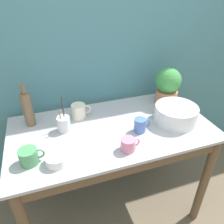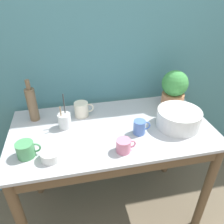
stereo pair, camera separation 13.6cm
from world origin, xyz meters
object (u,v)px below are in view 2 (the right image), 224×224
Objects in this scene: bottle_tall at (32,104)px; utensil_cup at (65,121)px; potted_plant at (174,89)px; mug_blue at (140,127)px; mug_pink at (124,146)px; mug_cream at (82,109)px; bowl_wash_large at (179,118)px; mug_green at (26,150)px; bowl_small_enamel_white at (51,155)px.

bottle_tall reaches higher than utensil_cup.
potted_plant reaches higher than mug_blue.
mug_blue is (-0.34, -0.27, -0.10)m from potted_plant.
mug_cream reaches higher than mug_pink.
bowl_wash_large is at bearing -106.45° from potted_plant.
mug_cream is (0.34, 0.35, 0.01)m from mug_green.
bowl_small_enamel_white is at bearing -117.06° from mug_cream.
bowl_small_enamel_white is at bearing -74.29° from bottle_tall.
mug_blue is (0.14, 0.14, 0.01)m from mug_pink.
potted_plant is at bearing 38.18° from mug_blue.
potted_plant is 0.27m from bowl_wash_large.
utensil_cup reaches higher than bowl_wash_large.
mug_pink is 0.46m from mug_cream.
bowl_wash_large is 0.74m from utensil_cup.
bottle_tall is 2.60× the size of bowl_small_enamel_white.
bowl_wash_large is 0.27m from mug_blue.
mug_blue is 0.97× the size of bowl_small_enamel_white.
bottle_tall is 2.57× the size of mug_pink.
bowl_wash_large is 0.82m from bowl_small_enamel_white.
mug_pink is 0.40m from bowl_small_enamel_white.
bowl_wash_large is at bearing 5.42° from mug_blue.
bottle_tall is 1.29× the size of utensil_cup.
mug_blue reaches higher than mug_pink.
mug_blue is at bearing 5.71° from mug_green.
bowl_wash_large is 2.46× the size of mug_pink.
mug_blue is 0.80× the size of mug_cream.
potted_plant is 0.81m from utensil_cup.
potted_plant is at bearing 7.53° from utensil_cup.
bowl_wash_large is at bearing 21.95° from mug_pink.
utensil_cup is (-0.32, 0.30, 0.01)m from mug_pink.
bowl_small_enamel_white is at bearing -21.33° from mug_green.
bowl_small_enamel_white is at bearing -106.25° from utensil_cup.
mug_blue is at bearing 45.24° from mug_pink.
utensil_cup is at bearing 160.03° from mug_blue.
bottle_tall is 2.67× the size of mug_blue.
mug_cream reaches higher than mug_blue.
potted_plant reaches higher than mug_green.
mug_cream is (-0.19, 0.42, 0.01)m from mug_pink.
mug_blue is at bearing -174.58° from bowl_wash_large.
potted_plant is 1.07m from mug_green.
potted_plant is 1.24× the size of utensil_cup.
mug_pink is 1.04× the size of mug_blue.
utensil_cup reaches higher than bowl_small_enamel_white.
bottle_tall is (-1.00, 0.03, -0.03)m from potted_plant.
mug_blue is (-0.27, -0.03, -0.01)m from bowl_wash_large.
bottle_tall is at bearing 139.52° from mug_pink.
potted_plant is 0.97m from bowl_small_enamel_white.
mug_green is at bearing -92.05° from bottle_tall.
mug_cream is at bearing -3.44° from bottle_tall.
mug_green is 0.48m from mug_cream.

